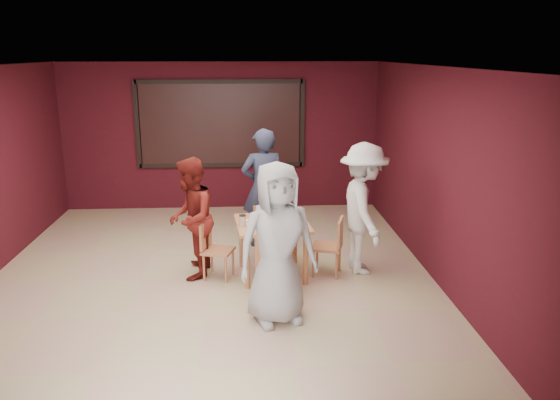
{
  "coord_description": "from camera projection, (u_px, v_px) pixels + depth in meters",
  "views": [
    {
      "loc": [
        0.52,
        -6.94,
        2.98
      ],
      "look_at": [
        0.93,
        0.05,
        1.07
      ],
      "focal_mm": 35.0,
      "sensor_mm": 36.0,
      "label": 1
    }
  ],
  "objects": [
    {
      "name": "chair_front",
      "position": [
        273.0,
        262.0,
        6.75
      ],
      "size": [
        0.48,
        0.48,
        0.82
      ],
      "color": "#C7784D",
      "rests_on": "floor"
    },
    {
      "name": "diner_front",
      "position": [
        277.0,
        244.0,
        6.03
      ],
      "size": [
        1.03,
        0.82,
        1.85
      ],
      "primitive_type": "imported",
      "rotation": [
        0.0,
        0.0,
        0.28
      ],
      "color": "#9C9C9C",
      "rests_on": "floor"
    },
    {
      "name": "chair_back",
      "position": [
        266.0,
        229.0,
        8.08
      ],
      "size": [
        0.38,
        0.38,
        0.77
      ],
      "color": "#C7784D",
      "rests_on": "floor"
    },
    {
      "name": "diner_right",
      "position": [
        363.0,
        209.0,
        7.44
      ],
      "size": [
        0.73,
        1.2,
        1.81
      ],
      "primitive_type": "imported",
      "rotation": [
        0.0,
        0.0,
        1.62
      ],
      "color": "white",
      "rests_on": "floor"
    },
    {
      "name": "chair_right",
      "position": [
        332.0,
        243.0,
        7.42
      ],
      "size": [
        0.49,
        0.49,
        0.81
      ],
      "color": "#C7784D",
      "rests_on": "floor"
    },
    {
      "name": "diner_back",
      "position": [
        263.0,
        188.0,
        8.47
      ],
      "size": [
        0.73,
        0.53,
        1.86
      ],
      "primitive_type": "imported",
      "rotation": [
        0.0,
        0.0,
        3.28
      ],
      "color": "#2A314B",
      "rests_on": "floor"
    },
    {
      "name": "window_blinds",
      "position": [
        220.0,
        124.0,
        10.33
      ],
      "size": [
        3.0,
        0.02,
        1.5
      ],
      "primitive_type": "cube",
      "color": "black"
    },
    {
      "name": "floor",
      "position": [
        212.0,
        277.0,
        7.44
      ],
      "size": [
        7.0,
        7.0,
        0.0
      ],
      "primitive_type": "plane",
      "color": "tan",
      "rests_on": "ground"
    },
    {
      "name": "diner_left",
      "position": [
        191.0,
        218.0,
        7.3
      ],
      "size": [
        0.67,
        0.84,
        1.64
      ],
      "primitive_type": "imported",
      "rotation": [
        0.0,
        0.0,
        -1.63
      ],
      "color": "maroon",
      "rests_on": "floor"
    },
    {
      "name": "dining_table",
      "position": [
        272.0,
        229.0,
        7.35
      ],
      "size": [
        1.05,
        1.05,
        0.91
      ],
      "color": "tan",
      "rests_on": "floor"
    },
    {
      "name": "chair_left",
      "position": [
        213.0,
        246.0,
        7.34
      ],
      "size": [
        0.47,
        0.47,
        0.78
      ],
      "color": "#C7784D",
      "rests_on": "floor"
    }
  ]
}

